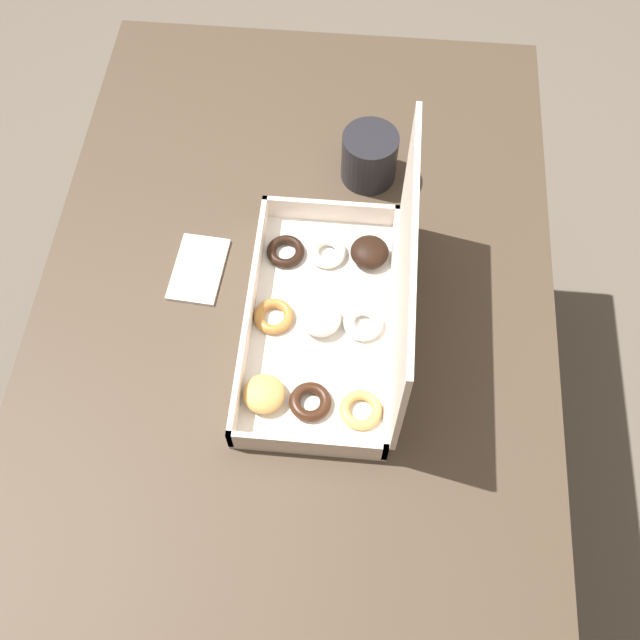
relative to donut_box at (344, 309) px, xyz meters
The scene contains 5 objects.
ground_plane 0.82m from the donut_box, 129.43° to the right, with size 8.00×8.00×0.00m, color #6B6054.
dining_table 0.20m from the donut_box, 129.43° to the right, with size 1.17×0.81×0.75m.
donut_box is the anchor object (origin of this frame).
coffee_mug 0.30m from the donut_box, behind, with size 0.09×0.09×0.09m.
paper_napkin 0.26m from the donut_box, 109.79° to the right, with size 0.13×0.09×0.01m.
Camera 1 is at (0.60, 0.09, 1.76)m, focal length 42.00 mm.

